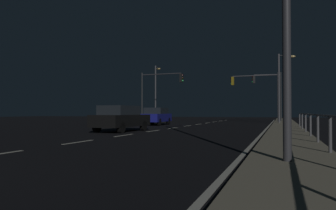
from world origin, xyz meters
The scene contains 13 objects.
ground_plane centered at (0.00, 17.50, 0.00)m, with size 112.00×112.00×0.00m, color black.
sidewalk_right centered at (7.88, 17.50, 0.07)m, with size 2.12×77.00×0.14m, color gray.
lane_markings_center centered at (0.00, 21.00, 0.01)m, with size 0.14×50.00×0.01m.
lane_edge_line centered at (6.57, 22.50, 0.01)m, with size 0.14×53.00×0.01m.
car centered at (-1.63, 15.79, 0.82)m, with size 2.04×4.49×1.57m.
car_oncoming centered at (-3.25, 25.84, 0.82)m, with size 2.02×4.48×1.57m.
traffic_light_far_right centered at (6.15, 38.54, 4.12)m, with size 3.36×0.68×5.71m.
traffic_light_near_right centered at (-5.34, 32.36, 4.04)m, with size 5.07×0.48×5.67m.
traffic_light_mid_left centered at (4.95, 35.79, 3.99)m, with size 5.26×0.41×5.36m.
street_lamp_mid_block centered at (8.03, 40.93, 4.72)m, with size 0.56×1.53×7.73m.
street_lamp_across_street centered at (-7.93, 38.04, 4.30)m, with size 0.56×1.52×7.20m.
street_lamp_corner centered at (7.61, 31.59, 4.17)m, with size 1.63×0.75×6.68m.
barrier_fence centered at (8.79, 10.44, 0.88)m, with size 0.09×24.96×0.98m.
Camera 1 is at (7.60, -2.19, 1.20)m, focal length 35.32 mm.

